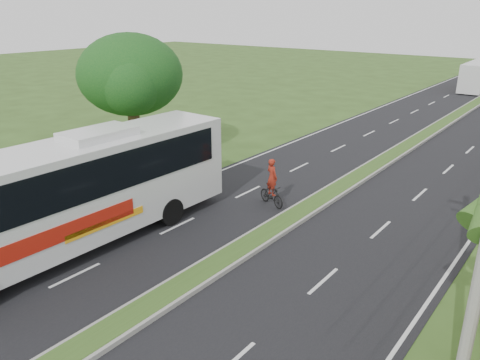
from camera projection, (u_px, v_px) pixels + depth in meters
The scene contains 7 objects.
ground at pixel (142, 314), 14.27m from camera, with size 180.00×180.00×0.00m, color #334E1C.
road_asphalt at pixel (390, 158), 29.07m from camera, with size 14.00×160.00×0.02m, color black.
median_strip at pixel (390, 157), 29.03m from camera, with size 1.20×160.00×0.18m.
lane_edge_left at pixel (297, 141), 32.94m from camera, with size 0.12×160.00×0.01m, color silver.
shade_tree at pixel (130, 77), 26.94m from camera, with size 6.30×6.00×7.54m.
coach_bus_main at pixel (74, 188), 17.47m from camera, with size 3.07×13.76×4.43m.
motorcyclist at pixel (272, 189), 21.81m from camera, with size 1.79×1.03×2.31m.
Camera 1 is at (9.73, -7.61, 8.75)m, focal length 35.00 mm.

